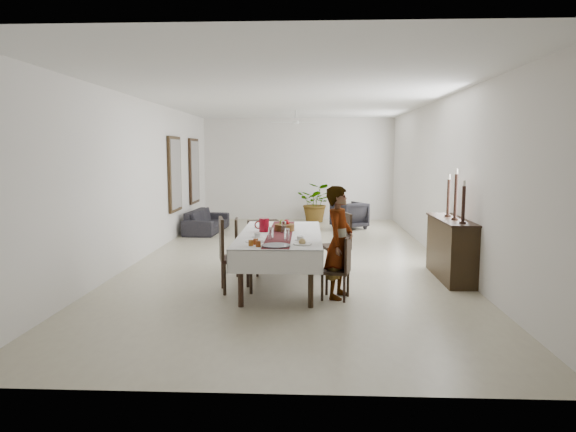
% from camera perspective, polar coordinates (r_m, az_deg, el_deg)
% --- Properties ---
extents(floor, '(6.00, 12.00, 0.00)m').
position_cam_1_polar(floor, '(10.55, 0.34, -4.59)').
color(floor, '#BDB596').
rests_on(floor, ground).
extents(ceiling, '(6.00, 12.00, 0.02)m').
position_cam_1_polar(ceiling, '(10.39, 0.35, 12.97)').
color(ceiling, white).
rests_on(ceiling, wall_back).
extents(wall_back, '(6.00, 0.02, 3.20)m').
position_cam_1_polar(wall_back, '(16.34, 1.17, 5.22)').
color(wall_back, white).
rests_on(wall_back, floor).
extents(wall_front, '(6.00, 0.02, 3.20)m').
position_cam_1_polar(wall_front, '(4.38, -2.72, 0.01)').
color(wall_front, white).
rests_on(wall_front, floor).
extents(wall_left, '(0.02, 12.00, 3.20)m').
position_cam_1_polar(wall_left, '(10.88, -15.68, 4.00)').
color(wall_left, white).
rests_on(wall_left, floor).
extents(wall_right, '(0.02, 12.00, 3.20)m').
position_cam_1_polar(wall_right, '(10.66, 16.72, 3.91)').
color(wall_right, white).
rests_on(wall_right, floor).
extents(dining_table_top, '(1.12, 2.66, 0.06)m').
position_cam_1_polar(dining_table_top, '(8.28, -0.86, -2.21)').
color(dining_table_top, black).
rests_on(dining_table_top, table_leg_fl).
extents(table_leg_fl, '(0.08, 0.08, 0.77)m').
position_cam_1_polar(table_leg_fl, '(7.18, -5.28, -7.06)').
color(table_leg_fl, black).
rests_on(table_leg_fl, floor).
extents(table_leg_fr, '(0.08, 0.08, 0.77)m').
position_cam_1_polar(table_leg_fr, '(7.12, 2.55, -7.16)').
color(table_leg_fr, black).
rests_on(table_leg_fr, floor).
extents(table_leg_bl, '(0.08, 0.08, 0.77)m').
position_cam_1_polar(table_leg_bl, '(9.62, -3.35, -3.40)').
color(table_leg_bl, black).
rests_on(table_leg_bl, floor).
extents(table_leg_br, '(0.08, 0.08, 0.77)m').
position_cam_1_polar(table_leg_br, '(9.58, 2.44, -3.45)').
color(table_leg_br, black).
rests_on(table_leg_br, floor).
extents(tablecloth_top, '(1.32, 2.86, 0.01)m').
position_cam_1_polar(tablecloth_top, '(8.28, -0.86, -1.98)').
color(tablecloth_top, silver).
rests_on(tablecloth_top, dining_table_top).
extents(tablecloth_drape_left, '(0.03, 2.85, 0.33)m').
position_cam_1_polar(tablecloth_drape_left, '(8.36, -5.28, -3.03)').
color(tablecloth_drape_left, silver).
rests_on(tablecloth_drape_left, dining_table_top).
extents(tablecloth_drape_right, '(0.03, 2.85, 0.33)m').
position_cam_1_polar(tablecloth_drape_right, '(8.29, 3.60, -3.09)').
color(tablecloth_drape_right, white).
rests_on(tablecloth_drape_right, dining_table_top).
extents(tablecloth_drape_near, '(1.30, 0.02, 0.33)m').
position_cam_1_polar(tablecloth_drape_near, '(6.91, -1.47, -5.15)').
color(tablecloth_drape_near, white).
rests_on(tablecloth_drape_near, dining_table_top).
extents(tablecloth_drape_far, '(1.30, 0.02, 0.33)m').
position_cam_1_polar(tablecloth_drape_far, '(9.70, -0.42, -1.59)').
color(tablecloth_drape_far, silver).
rests_on(tablecloth_drape_far, dining_table_top).
extents(table_runner, '(0.41, 2.76, 0.00)m').
position_cam_1_polar(table_runner, '(8.27, -0.86, -1.92)').
color(table_runner, maroon).
rests_on(table_runner, tablecloth_top).
extents(red_pitcher, '(0.17, 0.17, 0.22)m').
position_cam_1_polar(red_pitcher, '(8.44, -2.67, -1.01)').
color(red_pitcher, maroon).
rests_on(red_pitcher, tablecloth_top).
extents(pitcher_handle, '(0.13, 0.02, 0.13)m').
position_cam_1_polar(pitcher_handle, '(8.45, -3.31, -1.00)').
color(pitcher_handle, maroon).
rests_on(pitcher_handle, red_pitcher).
extents(wine_glass_near, '(0.08, 0.08, 0.19)m').
position_cam_1_polar(wine_glass_near, '(7.55, -0.14, -2.09)').
color(wine_glass_near, white).
rests_on(wine_glass_near, tablecloth_top).
extents(wine_glass_mid, '(0.08, 0.08, 0.19)m').
position_cam_1_polar(wine_glass_mid, '(7.67, -1.92, -1.95)').
color(wine_glass_mid, white).
rests_on(wine_glass_mid, tablecloth_top).
extents(wine_glass_far, '(0.08, 0.08, 0.19)m').
position_cam_1_polar(wine_glass_far, '(8.31, -0.46, -1.24)').
color(wine_glass_far, silver).
rests_on(wine_glass_far, tablecloth_top).
extents(teacup_right, '(0.10, 0.10, 0.07)m').
position_cam_1_polar(teacup_right, '(7.61, 1.37, -2.49)').
color(teacup_right, silver).
rests_on(teacup_right, saucer_right).
extents(saucer_right, '(0.17, 0.17, 0.01)m').
position_cam_1_polar(saucer_right, '(7.61, 1.37, -2.68)').
color(saucer_right, white).
rests_on(saucer_right, tablecloth_top).
extents(teacup_left, '(0.10, 0.10, 0.07)m').
position_cam_1_polar(teacup_left, '(7.91, -3.40, -2.12)').
color(teacup_left, silver).
rests_on(teacup_left, saucer_left).
extents(saucer_left, '(0.17, 0.17, 0.01)m').
position_cam_1_polar(saucer_left, '(7.92, -3.40, -2.31)').
color(saucer_left, white).
rests_on(saucer_left, tablecloth_top).
extents(plate_near_right, '(0.26, 0.26, 0.02)m').
position_cam_1_polar(plate_near_right, '(7.28, 1.60, -3.12)').
color(plate_near_right, silver).
rests_on(plate_near_right, tablecloth_top).
extents(bread_near_right, '(0.10, 0.10, 0.10)m').
position_cam_1_polar(bread_near_right, '(7.28, 1.60, -2.88)').
color(bread_near_right, tan).
rests_on(bread_near_right, plate_near_right).
extents(plate_near_left, '(0.26, 0.26, 0.02)m').
position_cam_1_polar(plate_near_left, '(7.48, -3.72, -2.85)').
color(plate_near_left, silver).
rests_on(plate_near_left, tablecloth_top).
extents(plate_far_left, '(0.26, 0.26, 0.02)m').
position_cam_1_polar(plate_far_left, '(8.90, -2.93, -1.25)').
color(plate_far_left, white).
rests_on(plate_far_left, tablecloth_top).
extents(serving_tray, '(0.40, 0.40, 0.02)m').
position_cam_1_polar(serving_tray, '(7.13, -1.35, -3.31)').
color(serving_tray, '#3D3D42').
rests_on(serving_tray, tablecloth_top).
extents(jam_jar_a, '(0.07, 0.07, 0.08)m').
position_cam_1_polar(jam_jar_a, '(7.11, -3.32, -3.10)').
color(jam_jar_a, brown).
rests_on(jam_jar_a, tablecloth_top).
extents(jam_jar_b, '(0.07, 0.07, 0.08)m').
position_cam_1_polar(jam_jar_b, '(7.19, -4.14, -3.00)').
color(jam_jar_b, brown).
rests_on(jam_jar_b, tablecloth_top).
extents(jam_jar_c, '(0.07, 0.07, 0.08)m').
position_cam_1_polar(jam_jar_c, '(7.29, -3.62, -2.85)').
color(jam_jar_c, '#8A3B14').
rests_on(jam_jar_c, tablecloth_top).
extents(fruit_basket, '(0.33, 0.33, 0.11)m').
position_cam_1_polar(fruit_basket, '(8.54, -0.39, -1.28)').
color(fruit_basket, brown).
rests_on(fruit_basket, tablecloth_top).
extents(fruit_red, '(0.10, 0.10, 0.10)m').
position_cam_1_polar(fruit_red, '(8.54, -0.17, -0.71)').
color(fruit_red, maroon).
rests_on(fruit_red, fruit_basket).
extents(fruit_green, '(0.09, 0.09, 0.09)m').
position_cam_1_polar(fruit_green, '(8.56, -0.68, -0.70)').
color(fruit_green, olive).
rests_on(fruit_green, fruit_basket).
extents(chair_right_near_seat, '(0.47, 0.47, 0.04)m').
position_cam_1_polar(chair_right_near_seat, '(7.57, 5.29, -6.12)').
color(chair_right_near_seat, black).
rests_on(chair_right_near_seat, chair_right_near_leg_fl).
extents(chair_right_near_leg_fl, '(0.05, 0.05, 0.39)m').
position_cam_1_polar(chair_right_near_leg_fl, '(7.44, 6.27, -8.09)').
color(chair_right_near_leg_fl, black).
rests_on(chair_right_near_leg_fl, floor).
extents(chair_right_near_leg_fr, '(0.05, 0.05, 0.39)m').
position_cam_1_polar(chair_right_near_leg_fr, '(7.75, 6.67, -7.48)').
color(chair_right_near_leg_fr, black).
rests_on(chair_right_near_leg_fr, floor).
extents(chair_right_near_leg_bl, '(0.05, 0.05, 0.39)m').
position_cam_1_polar(chair_right_near_leg_bl, '(7.50, 3.82, -7.94)').
color(chair_right_near_leg_bl, black).
rests_on(chair_right_near_leg_bl, floor).
extents(chair_right_near_leg_br, '(0.05, 0.05, 0.39)m').
position_cam_1_polar(chair_right_near_leg_br, '(7.80, 4.32, -7.35)').
color(chair_right_near_leg_br, black).
rests_on(chair_right_near_leg_br, floor).
extents(chair_right_near_back, '(0.13, 0.39, 0.50)m').
position_cam_1_polar(chair_right_near_back, '(7.48, 6.66, -4.18)').
color(chair_right_near_back, black).
rests_on(chair_right_near_back, chair_right_near_seat).
extents(chair_right_far_seat, '(0.56, 0.56, 0.05)m').
position_cam_1_polar(chair_right_far_seat, '(9.16, 5.29, -3.40)').
color(chair_right_far_seat, black).
rests_on(chair_right_far_seat, chair_right_far_leg_fl).
extents(chair_right_far_leg_fl, '(0.06, 0.06, 0.45)m').
position_cam_1_polar(chair_right_far_leg_fl, '(9.09, 6.75, -5.11)').
color(chair_right_far_leg_fl, black).
rests_on(chair_right_far_leg_fl, floor).
extents(chair_right_far_leg_fr, '(0.06, 0.06, 0.45)m').
position_cam_1_polar(chair_right_far_leg_fr, '(9.43, 6.00, -4.65)').
color(chair_right_far_leg_fr, black).
rests_on(chair_right_far_leg_fr, floor).
extents(chair_right_far_leg_bl, '(0.06, 0.06, 0.45)m').
position_cam_1_polar(chair_right_far_leg_bl, '(8.98, 4.50, -5.24)').
color(chair_right_far_leg_bl, black).
rests_on(chair_right_far_leg_bl, floor).
extents(chair_right_far_leg_br, '(0.06, 0.06, 0.45)m').
position_cam_1_polar(chair_right_far_leg_br, '(9.32, 3.83, -4.76)').
color(chair_right_far_leg_br, black).
rests_on(chair_right_far_leg_br, floor).
extents(chair_right_far_back, '(0.16, 0.45, 0.58)m').
position_cam_1_polar(chair_right_far_back, '(9.17, 6.54, -1.44)').
color(chair_right_far_back, black).
rests_on(chair_right_far_back, chair_right_far_seat).
extents(chair_left_near_seat, '(0.59, 0.59, 0.06)m').
position_cam_1_polar(chair_left_near_seat, '(7.96, -5.77, -4.75)').
color(chair_left_near_seat, black).
rests_on(chair_left_near_seat, chair_left_near_leg_fl).
extents(chair_left_near_leg_fl, '(0.06, 0.06, 0.48)m').
position_cam_1_polar(chair_left_near_leg_fl, '(8.20, -7.27, -6.35)').
color(chair_left_near_leg_fl, black).
rests_on(chair_left_near_leg_fl, floor).
extents(chair_left_near_leg_fr, '(0.06, 0.06, 0.48)m').
position_cam_1_polar(chair_left_near_leg_fr, '(7.81, -7.06, -7.02)').
color(chair_left_near_leg_fr, black).
rests_on(chair_left_near_leg_fr, floor).
extents(chair_left_near_leg_bl, '(0.06, 0.06, 0.48)m').
position_cam_1_polar(chair_left_near_leg_bl, '(8.23, -4.49, -6.26)').
color(chair_left_near_leg_bl, black).
rests_on(chair_left_near_leg_bl, floor).
extents(chair_left_near_leg_br, '(0.06, 0.06, 0.48)m').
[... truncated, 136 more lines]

